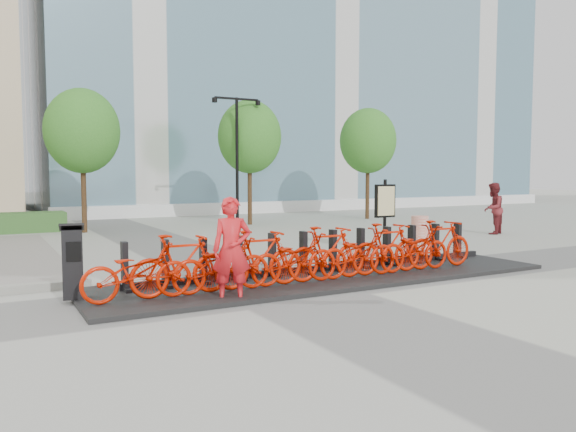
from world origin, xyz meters
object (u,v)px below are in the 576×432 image
map_sign (385,204)px  worker_red (232,250)px  construction_barrel (420,232)px  bike_0 (137,272)px  kiosk (73,262)px  pedestrian (493,208)px

map_sign → worker_red: bearing=-149.5°
construction_barrel → bike_0: bearing=-160.9°
kiosk → construction_barrel: (9.48, 2.33, -0.22)m
kiosk → worker_red: bearing=-18.0°
worker_red → construction_barrel: worker_red is taller
kiosk → pedestrian: (14.31, 3.99, 0.22)m
bike_0 → kiosk: kiosk is taller
kiosk → pedestrian: bearing=24.2°
worker_red → map_sign: 6.89m
bike_0 → map_sign: (7.35, 2.96, 0.74)m
worker_red → pedestrian: bearing=45.4°
kiosk → map_sign: (8.23, 2.32, 0.61)m
bike_0 → map_sign: size_ratio=0.91×
worker_red → pedestrian: pedestrian is taller
bike_0 → map_sign: bearing=-68.0°
worker_red → bike_0: bearing=-177.6°
worker_red → kiosk: bearing=175.5°
bike_0 → kiosk: (-0.88, 0.64, 0.13)m
pedestrian → map_sign: map_sign is taller
kiosk → construction_barrel: kiosk is taller
kiosk → worker_red: size_ratio=0.72×
bike_0 → worker_red: 1.53m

